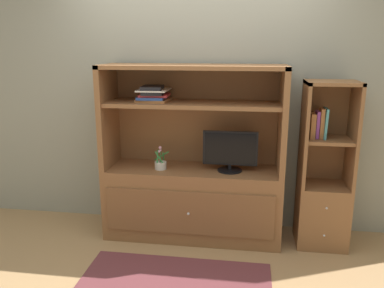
{
  "coord_description": "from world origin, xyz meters",
  "views": [
    {
      "loc": [
        0.5,
        -3.06,
        1.8
      ],
      "look_at": [
        0.0,
        0.35,
        0.93
      ],
      "focal_mm": 36.49,
      "sensor_mm": 36.0,
      "label": 1
    }
  ],
  "objects": [
    {
      "name": "potted_plant",
      "position": [
        -0.3,
        0.34,
        0.72
      ],
      "size": [
        0.15,
        0.11,
        0.22
      ],
      "color": "beige",
      "rests_on": "media_console"
    },
    {
      "name": "media_console",
      "position": [
        0.0,
        0.41,
        0.52
      ],
      "size": [
        1.66,
        0.54,
        1.63
      ],
      "color": "brown",
      "rests_on": "ground_plane"
    },
    {
      "name": "bookshelf_tall",
      "position": [
        1.2,
        0.41,
        0.51
      ],
      "size": [
        0.45,
        0.4,
        1.51
      ],
      "color": "brown",
      "rests_on": "ground_plane"
    },
    {
      "name": "tv_monitor",
      "position": [
        0.35,
        0.38,
        0.86
      ],
      "size": [
        0.5,
        0.23,
        0.37
      ],
      "color": "black",
      "rests_on": "media_console"
    },
    {
      "name": "painted_rear_wall",
      "position": [
        0.0,
        0.75,
        1.4
      ],
      "size": [
        6.0,
        0.1,
        2.8
      ],
      "primitive_type": "cube",
      "color": "gray",
      "rests_on": "ground_plane"
    },
    {
      "name": "upright_book_row",
      "position": [
        1.11,
        0.4,
        1.13
      ],
      "size": [
        0.14,
        0.18,
        0.26
      ],
      "color": "#A56638",
      "rests_on": "bookshelf_tall"
    },
    {
      "name": "magazine_stack",
      "position": [
        -0.36,
        0.4,
        1.37
      ],
      "size": [
        0.3,
        0.33,
        0.14
      ],
      "color": "#A56638",
      "rests_on": "media_console"
    },
    {
      "name": "ground_plane",
      "position": [
        0.0,
        0.0,
        0.0
      ],
      "size": [
        8.0,
        8.0,
        0.0
      ],
      "primitive_type": "plane",
      "color": "tan"
    }
  ]
}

